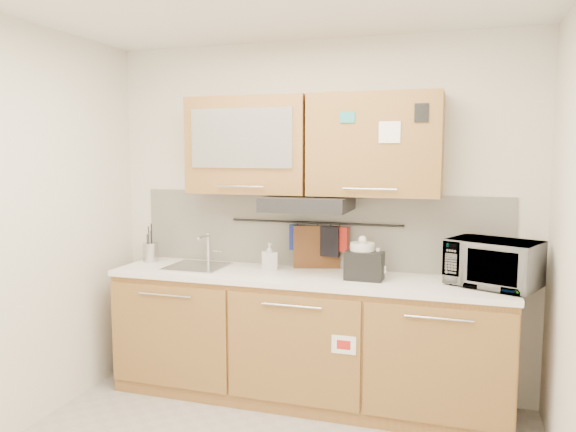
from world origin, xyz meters
The scene contains 17 objects.
wall_back centered at (0.00, 1.50, 1.30)m, with size 3.20×3.20×0.00m, color silver.
base_cabinet centered at (0.00, 1.19, 0.41)m, with size 2.80×0.64×0.88m.
countertop centered at (0.00, 1.19, 0.90)m, with size 2.82×0.62×0.04m, color white.
backsplash centered at (0.00, 1.49, 1.20)m, with size 2.80×0.02×0.56m, color silver.
upper_cabinets centered at (0.00, 1.32, 1.83)m, with size 1.82×0.37×0.70m.
range_hood centered at (0.00, 1.25, 1.42)m, with size 0.60×0.46×0.10m, color black.
sink centered at (-0.85, 1.21, 0.92)m, with size 0.42×0.40×0.26m.
utensil_rail centered at (0.00, 1.45, 1.26)m, with size 0.02×0.02×1.30m, color black.
utensil_crock centered at (-1.30, 1.29, 1.00)m, with size 0.13×0.13×0.30m.
kettle centered at (0.40, 1.20, 1.04)m, with size 0.21×0.19×0.30m.
toaster centered at (0.43, 1.16, 1.02)m, with size 0.26×0.16×0.19m.
microwave centered at (1.25, 1.23, 1.07)m, with size 0.54×0.37×0.30m, color #999999.
soap_bottle centered at (-0.30, 1.28, 1.02)m, with size 0.09×0.09×0.20m, color #999999.
cutting_board centered at (0.02, 1.44, 1.02)m, with size 0.35×0.03×0.43m, color brown.
oven_mitt centered at (-0.13, 1.44, 1.14)m, with size 0.11×0.03×0.19m, color navy.
dark_pouch centered at (0.12, 1.44, 1.13)m, with size 0.14×0.04×0.22m, color black.
pot_holder centered at (0.19, 1.44, 1.15)m, with size 0.15×0.02×0.18m, color red.
Camera 1 is at (1.06, -2.56, 1.77)m, focal length 35.00 mm.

